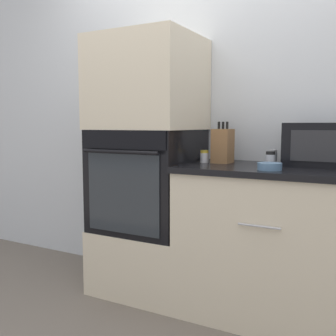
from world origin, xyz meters
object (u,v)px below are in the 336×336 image
Objects in this scene: bowl at (270,166)px; condiment_jar_far at (204,157)px; condiment_jar_mid at (270,159)px; condiment_jar_near at (273,157)px; microwave at (323,145)px; knife_block at (223,146)px; wall_oven at (148,179)px.

condiment_jar_far is at bearing 154.95° from bowl.
condiment_jar_mid reaches higher than bowl.
condiment_jar_mid is at bearing -80.88° from condiment_jar_near.
microwave is 3.21× the size of bowl.
knife_block is 0.13m from condiment_jar_far.
knife_block is 0.32m from condiment_jar_near.
condiment_jar_near reaches higher than condiment_jar_far.
knife_block reaches higher than condiment_jar_far.
microwave is at bearing 6.24° from knife_block.
microwave reaches higher than condiment_jar_far.
wall_oven reaches higher than condiment_jar_mid.
wall_oven is 2.62× the size of knife_block.
microwave is at bearing 54.89° from bowl.
condiment_jar_mid is at bearing 1.28° from wall_oven.
condiment_jar_far is at bearing 6.54° from wall_oven.
microwave is 4.74× the size of condiment_jar_mid.
wall_oven is 7.90× the size of condiment_jar_near.
bowl is (0.36, -0.25, -0.09)m from knife_block.
knife_block reaches higher than bowl.
microwave reaches higher than condiment_jar_mid.
wall_oven is at bearing -172.36° from microwave.
condiment_jar_mid is (-0.27, -0.13, -0.08)m from microwave.
bowl is at bearing -79.03° from condiment_jar_near.
bowl is 0.39m from condiment_jar_near.
bowl is 1.64× the size of condiment_jar_far.
knife_block is at bearing 144.66° from bowl.
knife_block reaches higher than microwave.
wall_oven is at bearing -170.75° from knife_block.
wall_oven is 0.89m from bowl.
condiment_jar_far is (-0.39, -0.17, -0.00)m from condiment_jar_near.
microwave is at bearing 7.64° from wall_oven.
condiment_jar_near is at bearing 100.97° from bowl.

